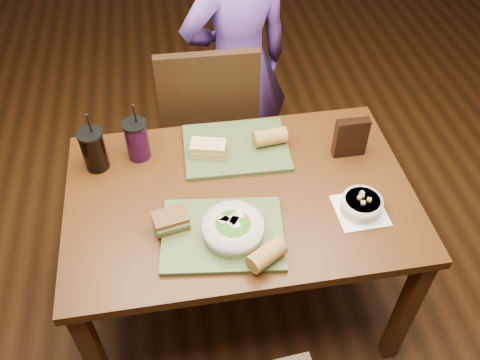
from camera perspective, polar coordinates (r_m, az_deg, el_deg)
name	(u,v)px	position (r m, az deg, el deg)	size (l,w,h in m)	color
ground	(240,298)	(2.51, 0.00, -13.09)	(6.00, 6.00, 0.00)	#381C0B
dining_table	(240,209)	(1.98, 0.00, -3.23)	(1.30, 0.85, 0.75)	#45240D
chair_far	(208,123)	(2.49, -3.56, 6.37)	(0.46, 0.46, 1.03)	black
diner	(238,67)	(2.53, -0.26, 12.60)	(0.56, 0.37, 1.53)	#54328A
tray_near	(223,234)	(1.77, -1.95, -6.12)	(0.42, 0.32, 0.02)	#3E4D29
tray_far	(236,148)	(2.07, -0.45, 3.65)	(0.42, 0.32, 0.02)	#3E4D29
salad_bowl	(233,228)	(1.73, -0.78, -5.45)	(0.21, 0.21, 0.07)	silver
soup_bowl	(362,205)	(1.88, 13.49, -2.72)	(0.18, 0.18, 0.07)	white
sandwich_near	(171,221)	(1.78, -7.79, -4.56)	(0.13, 0.10, 0.06)	#593819
sandwich_far	(208,149)	(2.02, -3.57, 3.55)	(0.15, 0.11, 0.06)	tan
baguette_near	(267,255)	(1.67, 3.01, -8.41)	(0.07, 0.07, 0.13)	#AD7533
baguette_far	(270,137)	(2.06, 3.39, 4.83)	(0.07, 0.07, 0.13)	#AD7533
cup_cola	(94,150)	(2.03, -16.09, 3.27)	(0.10, 0.10, 0.27)	black
cup_berry	(137,140)	(2.04, -11.49, 4.47)	(0.10, 0.10, 0.26)	black
chip_bag	(351,138)	(2.05, 12.31, 4.67)	(0.13, 0.04, 0.17)	black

